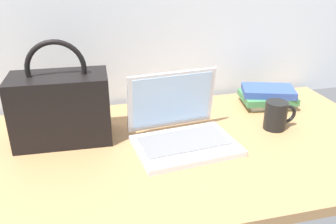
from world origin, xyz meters
name	(u,v)px	position (x,y,z in m)	size (l,w,h in m)	color
desk	(152,153)	(0.00, 0.00, 0.01)	(1.60, 0.76, 0.03)	#A87A4C
laptop	(181,129)	(0.10, 0.02, 0.08)	(0.33, 0.28, 0.22)	silver
coffee_mug	(277,115)	(0.44, 0.03, 0.08)	(0.12, 0.08, 0.10)	black
handbag	(61,107)	(-0.26, 0.13, 0.15)	(0.31, 0.17, 0.33)	black
book_stack	(268,96)	(0.52, 0.23, 0.07)	(0.23, 0.18, 0.08)	silver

